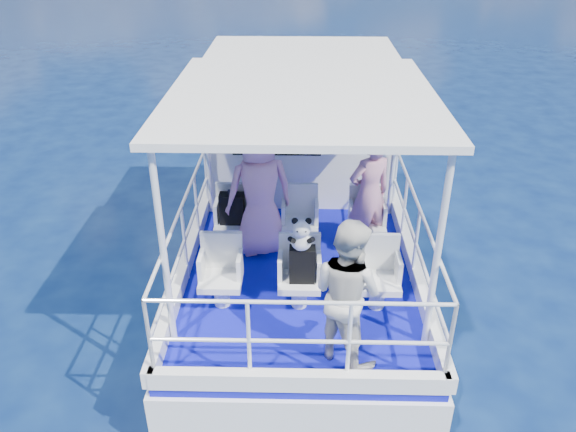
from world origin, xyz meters
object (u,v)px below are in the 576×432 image
object	(u,v)px
passenger_stbd_aft	(347,292)
passenger_port_fwd	(259,190)
panda	(301,234)
backpack_center	(302,264)

from	to	relation	value
passenger_stbd_aft	passenger_port_fwd	bearing A→B (deg)	-21.51
passenger_port_fwd	passenger_stbd_aft	distance (m)	2.24
passenger_port_fwd	panda	bearing A→B (deg)	94.20
passenger_port_fwd	panda	world-z (taller)	passenger_port_fwd
passenger_port_fwd	backpack_center	bearing A→B (deg)	95.15
backpack_center	passenger_port_fwd	bearing A→B (deg)	114.11
passenger_port_fwd	panda	xyz separation A→B (m)	(0.54, -1.27, 0.11)
passenger_port_fwd	passenger_stbd_aft	world-z (taller)	passenger_port_fwd
passenger_stbd_aft	panda	distance (m)	0.89
backpack_center	passenger_stbd_aft	bearing A→B (deg)	-60.61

